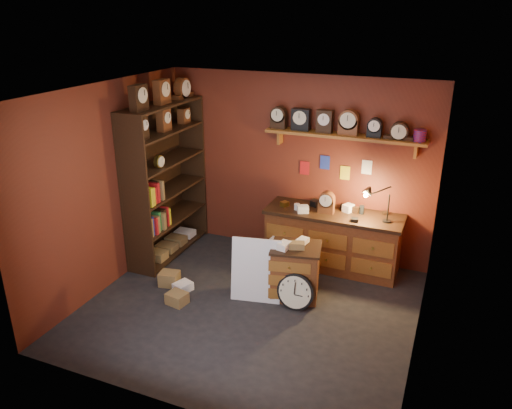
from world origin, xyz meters
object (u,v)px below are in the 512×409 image
at_px(low_cabinet, 295,269).
at_px(big_round_clock, 296,292).
at_px(workbench, 333,237).
at_px(shelving_unit, 164,175).

distance_m(low_cabinet, big_round_clock, 0.33).
bearing_deg(low_cabinet, workbench, 64.05).
bearing_deg(workbench, low_cabinet, -103.83).
bearing_deg(big_round_clock, shelving_unit, 162.00).
height_order(low_cabinet, big_round_clock, low_cabinet).
bearing_deg(shelving_unit, low_cabinet, -12.21).
height_order(shelving_unit, big_round_clock, shelving_unit).
xyz_separation_m(workbench, low_cabinet, (-0.24, -0.98, -0.08)).
xyz_separation_m(shelving_unit, big_round_clock, (2.32, -0.75, -1.02)).
xyz_separation_m(workbench, big_round_clock, (-0.14, -1.25, -0.24)).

